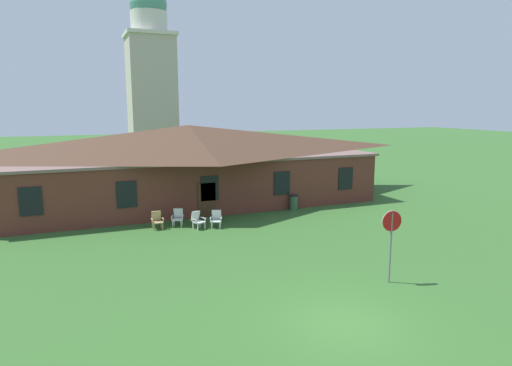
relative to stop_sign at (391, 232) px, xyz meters
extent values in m
plane|color=#336028|center=(-3.41, -2.15, -1.99)|extent=(200.00, 200.00, 0.00)
cube|color=brown|center=(-3.41, 17.25, -0.39)|extent=(23.92, 10.00, 3.20)
cube|color=#795B55|center=(-3.41, 17.25, 1.29)|extent=(24.40, 10.20, 0.16)
pyramid|color=#4C3323|center=(-3.41, 17.25, 2.35)|extent=(24.88, 10.40, 1.96)
cube|color=black|center=(-12.98, 12.22, -0.23)|extent=(1.10, 0.06, 1.50)
cube|color=black|center=(-8.20, 12.22, -0.23)|extent=(1.10, 0.06, 1.50)
cube|color=black|center=(-3.41, 12.22, -0.23)|extent=(1.10, 0.06, 1.50)
cube|color=black|center=(1.37, 12.22, -0.23)|extent=(1.10, 0.06, 1.50)
cube|color=black|center=(6.16, 12.22, -0.23)|extent=(1.10, 0.06, 1.50)
cube|color=#422819|center=(-3.60, 12.22, -0.94)|extent=(1.10, 0.06, 2.10)
cube|color=#BCB29E|center=(-2.56, 36.78, 4.95)|extent=(4.80, 4.80, 13.88)
cube|color=silver|center=(-2.56, 36.78, 12.06)|extent=(5.18, 5.18, 0.36)
cylinder|color=silver|center=(-2.56, 36.78, 13.34)|extent=(3.80, 3.80, 2.20)
sphere|color=#4C8E7A|center=(-2.56, 36.78, 15.12)|extent=(3.88, 3.88, 3.88)
cylinder|color=slate|center=(0.00, 0.00, -0.64)|extent=(0.07, 0.07, 2.71)
cylinder|color=white|center=(0.00, 0.01, 0.40)|extent=(0.80, 0.14, 0.81)
cylinder|color=#B71414|center=(0.00, -0.01, 0.40)|extent=(0.75, 0.14, 0.76)
cube|color=tan|center=(-6.58, 10.53, -1.81)|extent=(0.05, 0.05, 0.36)
cube|color=tan|center=(-7.04, 10.53, -1.81)|extent=(0.05, 0.05, 0.36)
cube|color=tan|center=(-6.58, 10.98, -1.81)|extent=(0.05, 0.05, 0.36)
cube|color=tan|center=(-7.04, 10.97, -1.81)|extent=(0.05, 0.05, 0.36)
cube|color=tan|center=(-6.81, 10.75, -1.61)|extent=(0.55, 0.53, 0.05)
cube|color=tan|center=(-6.82, 11.06, -1.31)|extent=(0.52, 0.20, 0.54)
cube|color=tan|center=(-6.52, 10.74, -1.41)|extent=(0.07, 0.47, 0.03)
cube|color=tan|center=(-6.52, 10.57, -1.52)|extent=(0.04, 0.04, 0.22)
cube|color=tan|center=(-7.10, 10.73, -1.41)|extent=(0.07, 0.47, 0.03)
cube|color=tan|center=(-7.10, 10.56, -1.52)|extent=(0.04, 0.04, 0.22)
cube|color=white|center=(-5.53, 10.64, -1.81)|extent=(0.07, 0.07, 0.36)
cube|color=white|center=(-5.96, 10.81, -1.81)|extent=(0.07, 0.07, 0.36)
cube|color=white|center=(-5.37, 11.05, -1.81)|extent=(0.07, 0.07, 0.36)
cube|color=white|center=(-5.80, 11.22, -1.81)|extent=(0.07, 0.07, 0.36)
cube|color=white|center=(-5.66, 10.93, -1.61)|extent=(0.69, 0.68, 0.05)
cube|color=white|center=(-5.55, 11.22, -1.31)|extent=(0.55, 0.37, 0.54)
cube|color=white|center=(-5.40, 10.81, -1.41)|extent=(0.23, 0.46, 0.03)
cube|color=white|center=(-5.46, 10.66, -1.52)|extent=(0.05, 0.05, 0.22)
cube|color=white|center=(-5.94, 11.02, -1.41)|extent=(0.23, 0.46, 0.03)
cube|color=white|center=(-6.00, 10.87, -1.52)|extent=(0.05, 0.05, 0.22)
cube|color=silver|center=(-4.43, 9.80, -1.81)|extent=(0.06, 0.06, 0.36)
cube|color=silver|center=(-4.86, 9.64, -1.81)|extent=(0.06, 0.06, 0.36)
cube|color=silver|center=(-4.58, 10.22, -1.81)|extent=(0.06, 0.06, 0.36)
cube|color=silver|center=(-5.01, 10.06, -1.81)|extent=(0.06, 0.06, 0.36)
cube|color=silver|center=(-4.72, 9.93, -1.61)|extent=(0.69, 0.67, 0.05)
cube|color=silver|center=(-4.83, 10.22, -1.31)|extent=(0.55, 0.35, 0.54)
cube|color=silver|center=(-4.44, 10.01, -1.41)|extent=(0.22, 0.46, 0.03)
cube|color=silver|center=(-4.39, 9.86, -1.52)|extent=(0.05, 0.05, 0.22)
cube|color=silver|center=(-4.99, 9.81, -1.41)|extent=(0.22, 0.46, 0.03)
cube|color=silver|center=(-4.93, 9.66, -1.52)|extent=(0.05, 0.05, 0.22)
cube|color=white|center=(-3.67, 9.48, -1.81)|extent=(0.07, 0.07, 0.36)
cube|color=white|center=(-4.09, 9.66, -1.81)|extent=(0.07, 0.07, 0.36)
cube|color=white|center=(-3.50, 9.89, -1.81)|extent=(0.07, 0.07, 0.36)
cube|color=white|center=(-3.92, 10.07, -1.81)|extent=(0.07, 0.07, 0.36)
cube|color=white|center=(-3.79, 9.78, -1.61)|extent=(0.70, 0.69, 0.05)
cube|color=white|center=(-3.67, 10.06, -1.31)|extent=(0.55, 0.38, 0.54)
cube|color=white|center=(-3.53, 9.64, -1.41)|extent=(0.24, 0.45, 0.03)
cube|color=white|center=(-3.60, 9.50, -1.52)|extent=(0.05, 0.05, 0.22)
cube|color=white|center=(-4.07, 9.87, -1.41)|extent=(0.24, 0.45, 0.03)
cube|color=white|center=(-4.13, 9.72, -1.52)|extent=(0.05, 0.05, 0.22)
cylinder|color=#335638|center=(2.09, 11.95, -1.54)|extent=(0.52, 0.52, 0.90)
cylinder|color=black|center=(2.09, 11.95, -1.05)|extent=(0.56, 0.56, 0.08)
camera|label=1|loc=(-10.70, -12.73, 4.59)|focal=30.97mm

